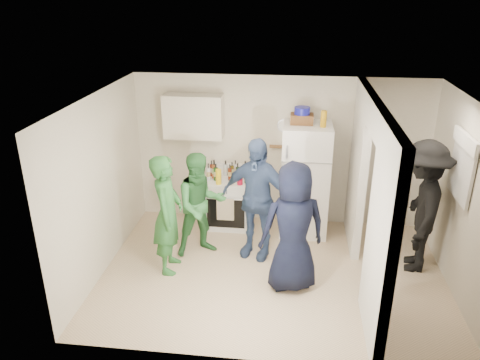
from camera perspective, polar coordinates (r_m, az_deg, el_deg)
name	(u,v)px	position (r m, az deg, el deg)	size (l,w,h in m)	color
floor	(272,273)	(6.81, 3.98, -11.27)	(4.80, 4.80, 0.00)	beige
wall_back	(280,151)	(7.78, 4.92, 3.49)	(4.80, 4.80, 0.00)	silver
wall_front	(266,264)	(4.70, 3.24, -10.13)	(4.80, 4.80, 0.00)	silver
wall_left	(101,185)	(6.72, -16.59, -0.57)	(3.40, 3.40, 0.00)	silver
wall_right	(465,203)	(6.57, 25.69, -2.50)	(3.40, 3.40, 0.00)	silver
ceiling	(278,100)	(5.80, 4.65, 9.70)	(4.80, 4.80, 0.00)	white
partition_pier_back	(358,167)	(7.28, 14.20, 1.49)	(0.12, 1.20, 2.50)	silver
partition_pier_front	(381,240)	(5.31, 16.83, -7.06)	(0.12, 1.20, 2.50)	silver
partition_header	(377,119)	(5.93, 16.35, 7.15)	(0.12, 1.00, 0.40)	silver
stove	(228,202)	(7.85, -1.44, -2.75)	(0.71, 0.59, 0.85)	white
upper_cabinet	(194,116)	(7.60, -5.69, 7.73)	(0.95, 0.34, 0.70)	silver
fridge	(305,180)	(7.56, 7.92, 0.03)	(0.75, 0.73, 1.82)	white
wicker_basket	(302,119)	(7.29, 7.54, 7.40)	(0.35, 0.25, 0.15)	brown
blue_bowl	(302,111)	(7.26, 7.59, 8.39)	(0.24, 0.24, 0.11)	#16179A
yellow_cup_stack_top	(324,119)	(7.14, 10.15, 7.34)	(0.09, 0.09, 0.25)	gold
wall_clock	(284,126)	(7.62, 5.40, 6.62)	(0.22, 0.22, 0.03)	white
spice_shelf	(280,147)	(7.70, 4.93, 4.07)	(0.35, 0.08, 0.03)	olive
nook_window	(464,167)	(6.60, 25.61, 1.39)	(0.03, 0.70, 0.80)	black
nook_window_frame	(462,167)	(6.59, 25.48, 1.40)	(0.04, 0.76, 0.86)	white
nook_valance	(465,141)	(6.48, 25.79, 4.29)	(0.04, 0.82, 0.18)	white
yellow_cup_stack_stove	(219,177)	(7.45, -2.63, 0.40)	(0.09, 0.09, 0.25)	yellow
red_cup	(240,181)	(7.45, -0.02, -0.13)	(0.09, 0.09, 0.12)	#AD0B29
person_green_left	(168,214)	(6.56, -8.81, -4.17)	(0.63, 0.41, 1.73)	#2A6A38
person_green_center	(201,205)	(6.93, -4.81, -3.05)	(0.78, 0.60, 1.60)	#367C40
person_denim	(256,199)	(6.81, 1.98, -2.29)	(1.08, 0.45, 1.84)	#374F7A
person_navy	(293,228)	(6.12, 6.48, -5.80)	(0.87, 0.57, 1.78)	black
person_nook	(420,207)	(6.94, 21.14, -3.09)	(1.24, 0.71, 1.91)	black
bottle_a	(212,168)	(7.77, -3.47, 1.43)	(0.06, 0.06, 0.27)	maroon
bottle_b	(216,172)	(7.60, -2.96, 0.97)	(0.07, 0.07, 0.28)	#194617
bottle_c	(226,168)	(7.79, -1.76, 1.47)	(0.07, 0.07, 0.26)	silver
bottle_d	(230,172)	(7.60, -1.24, 0.95)	(0.06, 0.06, 0.27)	#612211
bottle_e	(235,168)	(7.80, -0.57, 1.51)	(0.06, 0.06, 0.26)	silver
bottle_f	(238,171)	(7.61, -0.28, 1.06)	(0.06, 0.06, 0.29)	black
bottle_g	(245,169)	(7.74, 0.65, 1.38)	(0.07, 0.07, 0.27)	olive
bottle_h	(208,172)	(7.58, -3.87, 0.96)	(0.06, 0.06, 0.30)	silver
bottle_i	(232,169)	(7.74, -0.97, 1.30)	(0.06, 0.06, 0.26)	#59490F
bottle_j	(246,176)	(7.49, 0.76, 0.55)	(0.06, 0.06, 0.25)	#24591E
bottle_k	(214,169)	(7.68, -3.17, 1.35)	(0.08, 0.08, 0.31)	#A45025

